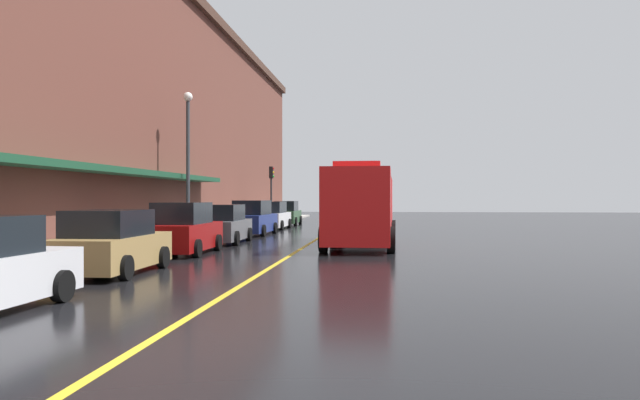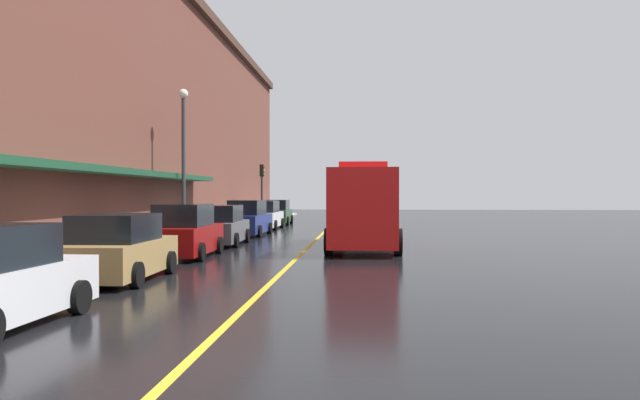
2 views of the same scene
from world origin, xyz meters
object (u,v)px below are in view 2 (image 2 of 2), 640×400
(street_lamp_left, at_px, (183,147))
(parking_meter_2, at_px, (260,210))
(traffic_light_near, at_px, (262,182))
(parked_car_1, at_px, (118,249))
(parking_meter_1, at_px, (245,212))
(parking_meter_0, at_px, (72,239))
(parked_car_5, at_px, (264,216))
(parking_meter_3, at_px, (149,227))
(parked_car_6, at_px, (278,213))
(parked_car_2, at_px, (185,233))
(fire_truck, at_px, (365,209))
(parked_car_3, at_px, (221,227))
(parked_car_4, at_px, (248,219))

(street_lamp_left, bearing_deg, parking_meter_2, 88.05)
(traffic_light_near, bearing_deg, street_lamp_left, -92.10)
(parked_car_1, distance_m, parking_meter_1, 24.29)
(parking_meter_2, bearing_deg, parking_meter_0, -90.00)
(parked_car_5, bearing_deg, parking_meter_3, 176.39)
(parked_car_6, height_order, parking_meter_3, parked_car_6)
(parked_car_1, relative_size, parked_car_6, 0.99)
(parked_car_6, height_order, traffic_light_near, traffic_light_near)
(parking_meter_0, bearing_deg, parked_car_1, -6.29)
(parked_car_2, relative_size, fire_truck, 0.48)
(parked_car_2, bearing_deg, parked_car_3, -1.33)
(parked_car_5, height_order, parked_car_6, parked_car_6)
(parked_car_3, xyz_separation_m, parking_meter_2, (-1.43, 18.78, 0.24))
(parked_car_3, bearing_deg, parking_meter_1, 5.05)
(parking_meter_2, relative_size, traffic_light_near, 0.31)
(parked_car_6, height_order, fire_truck, fire_truck)
(parked_car_4, height_order, fire_truck, fire_truck)
(parked_car_1, height_order, fire_truck, fire_truck)
(parked_car_5, height_order, parking_meter_2, parked_car_5)
(parked_car_3, bearing_deg, parked_car_4, -1.31)
(parked_car_1, relative_size, parked_car_3, 0.98)
(parking_meter_0, xyz_separation_m, traffic_light_near, (0.06, 30.28, 2.10))
(parked_car_3, distance_m, street_lamp_left, 4.27)
(parked_car_5, xyz_separation_m, fire_truck, (6.44, -13.49, 0.79))
(parked_car_1, relative_size, parking_meter_0, 3.33)
(parking_meter_3, distance_m, street_lamp_left, 7.17)
(parked_car_1, height_order, parked_car_6, parked_car_6)
(parked_car_6, distance_m, fire_truck, 20.55)
(fire_truck, bearing_deg, traffic_light_near, -158.00)
(parked_car_2, bearing_deg, parked_car_1, 178.84)
(parked_car_6, bearing_deg, parking_meter_3, 176.18)
(parked_car_3, height_order, parked_car_4, parked_car_4)
(parked_car_3, relative_size, parking_meter_3, 3.41)
(parked_car_2, height_order, parked_car_4, parked_car_4)
(parked_car_2, xyz_separation_m, parking_meter_0, (-1.36, -5.76, 0.18))
(parked_car_6, distance_m, parking_meter_0, 29.68)
(parking_meter_3, relative_size, street_lamp_left, 0.19)
(parked_car_6, height_order, parking_meter_1, parked_car_6)
(parking_meter_1, bearing_deg, fire_truck, -60.99)
(fire_truck, bearing_deg, parked_car_3, -97.34)
(parked_car_4, distance_m, street_lamp_left, 6.53)
(parked_car_3, bearing_deg, parked_car_6, -0.91)
(parked_car_1, height_order, parking_meter_2, parked_car_1)
(fire_truck, distance_m, parking_meter_0, 12.77)
(parked_car_4, distance_m, parked_car_5, 6.29)
(parked_car_4, distance_m, parked_car_6, 12.31)
(parked_car_3, distance_m, parked_car_5, 12.55)
(parked_car_2, bearing_deg, parked_car_4, -1.01)
(parked_car_5, xyz_separation_m, parked_car_6, (0.03, 6.02, -0.00))
(parked_car_6, xyz_separation_m, parking_meter_2, (-1.33, 0.21, 0.22))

